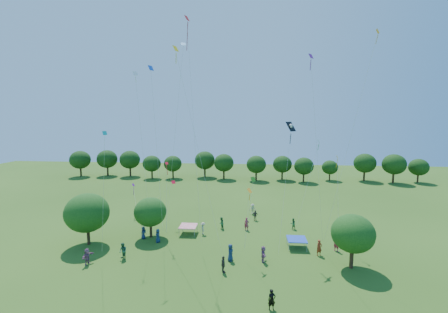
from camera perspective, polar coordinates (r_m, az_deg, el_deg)
near_tree_west at (r=39.68m, az=-24.64°, el=-9.71°), size 5.13×5.13×6.24m
near_tree_north at (r=39.58m, az=-13.86°, el=-10.21°), size 4.05×4.05×5.14m
near_tree_east at (r=33.48m, az=23.34°, el=-13.31°), size 4.24×4.24×5.56m
treeline at (r=74.12m, az=1.53°, el=-1.18°), size 88.01×8.77×6.77m
tent_red_stripe at (r=40.51m, az=-6.83°, el=-13.02°), size 2.20×2.20×1.10m
tent_blue at (r=37.26m, az=13.68°, el=-15.06°), size 2.20×2.20×1.10m
man_in_black at (r=26.48m, az=9.08°, el=-25.35°), size 0.71×0.55×1.69m
crowd_person_0 at (r=33.40m, az=1.22°, el=-17.82°), size 0.65×0.97×1.82m
crowd_person_1 at (r=41.54m, az=4.32°, el=-12.71°), size 0.73×0.56×1.74m
crowd_person_2 at (r=35.44m, az=-18.68°, el=-16.70°), size 1.00×0.89×1.79m
crowd_person_3 at (r=42.99m, az=-15.08°, el=-12.37°), size 0.65×1.09×1.57m
crowd_person_4 at (r=31.19m, az=-0.14°, el=-19.88°), size 0.77×1.08×1.68m
crowd_person_5 at (r=33.48m, az=7.49°, el=-17.93°), size 0.60×1.60×1.70m
crowd_person_6 at (r=40.14m, az=-15.09°, el=-13.86°), size 0.73×0.85×1.51m
crowd_person_7 at (r=36.06m, az=17.69°, el=-16.24°), size 0.77×0.62×1.78m
crowd_person_8 at (r=42.94m, az=12.99°, el=-12.35°), size 0.85×0.64×1.53m
crowd_person_9 at (r=48.18m, az=5.46°, el=-9.91°), size 1.09×0.49×1.67m
crowd_person_10 at (r=45.38m, az=5.94°, el=-11.08°), size 0.98×0.56×1.57m
crowd_person_11 at (r=35.67m, az=-24.60°, el=-16.91°), size 0.92×1.67×1.70m
crowd_person_12 at (r=38.62m, az=-12.47°, el=-14.52°), size 0.45×0.82×1.66m
crowd_person_13 at (r=37.77m, az=20.65°, el=-15.30°), size 0.77×0.68×1.73m
crowd_person_14 at (r=41.94m, az=-0.53°, el=-12.55°), size 0.71×0.92×1.65m
crowd_person_15 at (r=40.29m, az=-4.00°, el=-13.48°), size 0.75×1.12×1.58m
pirate_kite at (r=34.77m, az=12.59°, el=5.26°), size 2.24×5.92×13.39m
red_high_kite at (r=34.86m, az=-6.54°, el=16.88°), size 2.10×3.11×25.06m
small_kite_0 at (r=43.34m, az=-10.55°, el=-5.73°), size 5.60×0.63×5.00m
small_kite_1 at (r=31.90m, az=24.28°, el=8.79°), size 2.74×4.99×21.63m
small_kite_2 at (r=32.27m, az=4.79°, el=-7.72°), size 0.82×1.11×6.36m
small_kite_3 at (r=42.25m, az=16.93°, el=0.02°), size 3.44×4.03×10.87m
small_kite_4 at (r=35.20m, az=-13.25°, el=9.20°), size 0.80×1.56×19.57m
small_kite_5 at (r=31.74m, az=16.78°, el=8.93°), size 2.82×2.91×19.97m
small_kite_6 at (r=38.17m, az=-15.89°, el=8.20°), size 1.45×0.59×19.34m
small_kite_7 at (r=30.43m, az=-21.91°, el=-2.68°), size 2.41×2.69×12.64m
small_kite_8 at (r=37.04m, az=-10.86°, el=-4.18°), size 0.44×1.14×8.50m
small_kite_9 at (r=29.86m, az=-7.27°, el=11.61°), size 4.82×0.92×20.70m
small_kite_10 at (r=37.81m, az=20.80°, el=-3.24°), size 0.62×0.76×9.42m
small_kite_11 at (r=30.20m, az=5.29°, el=-6.74°), size 1.10×1.46×8.03m
small_kite_12 at (r=33.20m, az=-8.85°, el=9.31°), size 3.42×2.76×21.54m
small_kite_13 at (r=48.10m, az=-16.81°, el=-6.00°), size 2.07×3.93×3.77m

